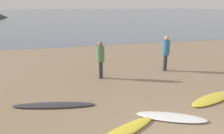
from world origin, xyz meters
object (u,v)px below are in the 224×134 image
(person_1, at_px, (166,50))
(surfboard_6, at_px, (213,98))
(person_0, at_px, (101,57))
(surfboard_3, at_px, (54,105))
(surfboard_4, at_px, (123,131))
(surfboard_5, at_px, (171,117))

(person_1, bearing_deg, surfboard_6, 101.35)
(person_0, distance_m, person_1, 3.25)
(person_1, bearing_deg, surfboard_3, 37.80)
(surfboard_3, height_order, surfboard_4, surfboard_4)
(surfboard_4, distance_m, surfboard_6, 3.76)
(surfboard_5, xyz_separation_m, person_0, (-1.18, 4.00, 0.91))
(surfboard_6, bearing_deg, surfboard_3, 151.15)
(person_0, xyz_separation_m, person_1, (3.24, 0.29, 0.04))
(surfboard_3, bearing_deg, surfboard_4, -38.54)
(surfboard_4, xyz_separation_m, person_0, (0.36, 4.35, 0.92))
(surfboard_5, bearing_deg, person_0, 133.68)
(surfboard_3, xyz_separation_m, surfboard_6, (5.27, -0.89, 0.01))
(surfboard_4, height_order, surfboard_5, surfboard_5)
(surfboard_3, bearing_deg, person_1, 37.96)
(person_0, bearing_deg, surfboard_5, 160.12)
(surfboard_3, height_order, surfboard_5, surfboard_5)
(surfboard_5, distance_m, surfboard_6, 2.19)
(surfboard_5, height_order, person_0, person_0)
(person_0, bearing_deg, surfboard_4, 138.92)
(surfboard_4, height_order, person_0, person_0)
(surfboard_3, relative_size, surfboard_4, 1.19)
(surfboard_4, bearing_deg, surfboard_6, -9.22)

